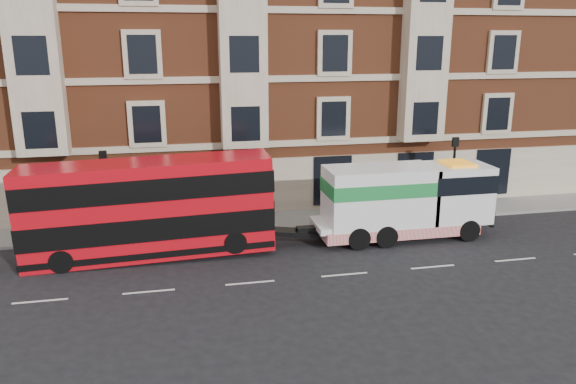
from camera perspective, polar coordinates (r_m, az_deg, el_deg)
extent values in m
plane|color=black|center=(23.10, -3.88, -9.20)|extent=(120.00, 120.00, 0.00)
cube|color=slate|center=(30.02, -5.91, -3.19)|extent=(90.00, 3.00, 0.15)
cube|color=brown|center=(35.98, -6.81, 14.34)|extent=(45.00, 12.00, 18.00)
cylinder|color=black|center=(28.22, -17.94, -0.68)|extent=(0.14, 0.14, 4.00)
cube|color=black|center=(27.74, -18.29, 3.49)|extent=(0.35, 0.15, 0.50)
cylinder|color=black|center=(31.70, 16.36, 1.17)|extent=(0.14, 0.14, 4.00)
cube|color=black|center=(31.27, 16.65, 4.90)|extent=(0.35, 0.15, 0.50)
cube|color=red|center=(25.71, -13.93, -1.62)|extent=(10.87, 2.43, 4.27)
cube|color=black|center=(25.89, -13.84, -2.95)|extent=(10.91, 2.49, 1.02)
cube|color=black|center=(25.41, -14.09, 0.79)|extent=(10.91, 2.49, 0.97)
cylinder|color=black|center=(25.68, -22.03, -6.54)|extent=(1.01, 0.31, 1.01)
cylinder|color=black|center=(27.70, -21.29, -4.87)|extent=(1.01, 0.31, 1.01)
cylinder|color=black|center=(25.24, -5.37, -5.09)|extent=(1.01, 0.31, 1.01)
cylinder|color=black|center=(27.30, -5.91, -3.51)|extent=(1.01, 0.31, 1.01)
cube|color=white|center=(28.26, 11.35, -2.80)|extent=(8.73, 2.23, 0.29)
cube|color=white|center=(29.11, 16.59, -0.02)|extent=(3.11, 2.43, 2.81)
cube|color=white|center=(27.46, 9.26, -0.38)|extent=(5.24, 2.43, 2.81)
cube|color=#1C8039|center=(27.33, 9.30, 0.60)|extent=(5.29, 2.47, 0.68)
cube|color=red|center=(28.30, 10.95, -3.48)|extent=(7.76, 2.49, 0.53)
cylinder|color=black|center=(28.81, 17.87, -3.72)|extent=(1.07, 0.34, 1.07)
cylinder|color=black|center=(30.63, 15.88, -2.43)|extent=(1.07, 0.34, 1.07)
cylinder|color=black|center=(27.00, 9.93, -4.47)|extent=(1.07, 0.39, 1.07)
cylinder|color=black|center=(28.93, 8.34, -3.04)|extent=(1.07, 0.39, 1.07)
cylinder|color=black|center=(26.55, 7.19, -4.70)|extent=(1.07, 0.39, 1.07)
cylinder|color=black|center=(28.51, 5.77, -3.23)|extent=(1.07, 0.39, 1.07)
imported|color=black|center=(29.96, -23.38, -2.44)|extent=(0.80, 0.71, 1.85)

